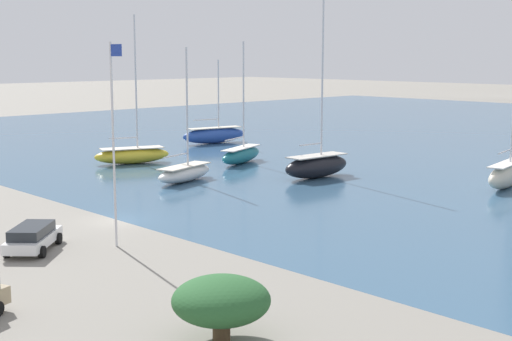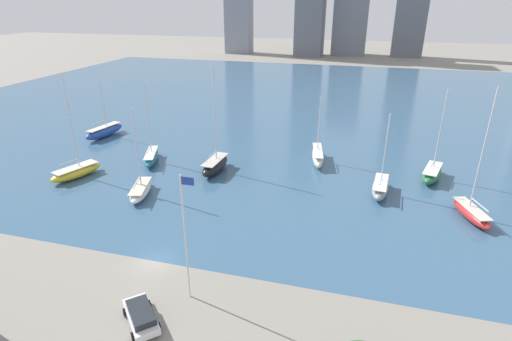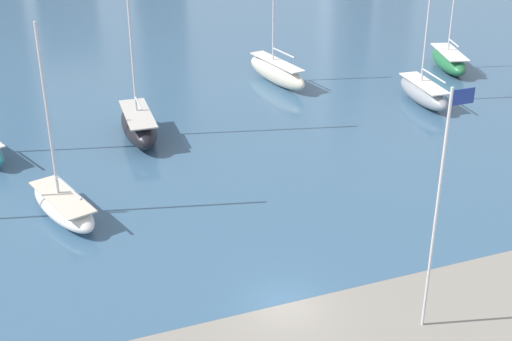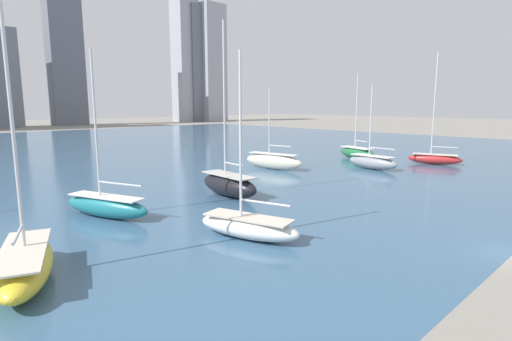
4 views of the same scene
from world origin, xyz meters
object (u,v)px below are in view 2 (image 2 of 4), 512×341
at_px(sailboat_teal, 151,157).
at_px(sailboat_green, 432,173).
at_px(sailboat_cream, 318,156).
at_px(sailboat_yellow, 76,171).
at_px(sailboat_white, 141,190).
at_px(sailboat_gray, 380,187).
at_px(sailboat_blue, 104,131).
at_px(sailboat_black, 215,165).
at_px(parked_wagon_white, 141,315).
at_px(sailboat_red, 471,212).
at_px(flag_pole, 186,235).

height_order(sailboat_teal, sailboat_green, sailboat_green).
height_order(sailboat_cream, sailboat_yellow, sailboat_yellow).
bearing_deg(sailboat_white, sailboat_gray, -0.14).
relative_size(sailboat_blue, sailboat_black, 0.66).
distance_m(sailboat_cream, parked_wagon_white, 41.31).
distance_m(sailboat_yellow, sailboat_white, 13.03).
bearing_deg(sailboat_gray, sailboat_black, -177.70).
distance_m(sailboat_blue, sailboat_black, 29.46).
xyz_separation_m(sailboat_blue, sailboat_yellow, (7.67, -18.24, -0.14)).
relative_size(sailboat_blue, sailboat_white, 0.90).
xyz_separation_m(sailboat_cream, sailboat_red, (20.87, -13.61, -0.22)).
xyz_separation_m(sailboat_cream, sailboat_yellow, (-34.85, -15.97, -0.18)).
bearing_deg(sailboat_cream, sailboat_teal, -174.87).
distance_m(flag_pole, sailboat_black, 29.28).
bearing_deg(sailboat_white, parked_wagon_white, -75.89).
height_order(sailboat_yellow, sailboat_green, sailboat_yellow).
xyz_separation_m(sailboat_green, parked_wagon_white, (-27.19, -37.85, -0.20)).
bearing_deg(sailboat_blue, sailboat_gray, -2.05).
xyz_separation_m(sailboat_yellow, sailboat_green, (52.44, 13.64, 0.07)).
height_order(sailboat_cream, sailboat_red, sailboat_red).
height_order(flag_pole, sailboat_cream, flag_pole).
xyz_separation_m(sailboat_red, sailboat_gray, (-10.86, 4.11, 0.08)).
bearing_deg(sailboat_blue, sailboat_red, -3.48).
height_order(sailboat_red, sailboat_black, sailboat_black).
bearing_deg(sailboat_cream, sailboat_blue, 166.83).
bearing_deg(sailboat_white, sailboat_green, 6.24).
bearing_deg(sailboat_green, sailboat_teal, -157.49).
relative_size(flag_pole, sailboat_yellow, 0.78).
bearing_deg(sailboat_black, sailboat_cream, 32.52).
distance_m(sailboat_red, sailboat_white, 43.32).
relative_size(sailboat_cream, sailboat_teal, 0.84).
xyz_separation_m(sailboat_black, sailboat_gray, (25.05, -1.11, -0.17)).
relative_size(sailboat_green, parked_wagon_white, 2.79).
relative_size(sailboat_cream, sailboat_white, 0.89).
height_order(sailboat_teal, sailboat_gray, sailboat_teal).
height_order(sailboat_yellow, parked_wagon_white, sailboat_yellow).
relative_size(sailboat_yellow, sailboat_white, 1.29).
height_order(flag_pole, sailboat_teal, sailboat_teal).
height_order(sailboat_gray, sailboat_white, sailboat_white).
distance_m(flag_pole, sailboat_blue, 52.51).
xyz_separation_m(sailboat_cream, sailboat_green, (17.58, -2.32, -0.11)).
distance_m(sailboat_red, sailboat_gray, 11.62).
bearing_deg(parked_wagon_white, sailboat_teal, 73.52).
height_order(sailboat_red, sailboat_gray, sailboat_red).
height_order(sailboat_cream, sailboat_white, sailboat_white).
bearing_deg(sailboat_red, sailboat_blue, 146.55).
xyz_separation_m(sailboat_teal, sailboat_green, (44.44, 4.99, 0.07)).
relative_size(sailboat_black, parked_wagon_white, 3.35).
height_order(flag_pole, sailboat_yellow, sailboat_yellow).
distance_m(sailboat_cream, sailboat_black, 17.23).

